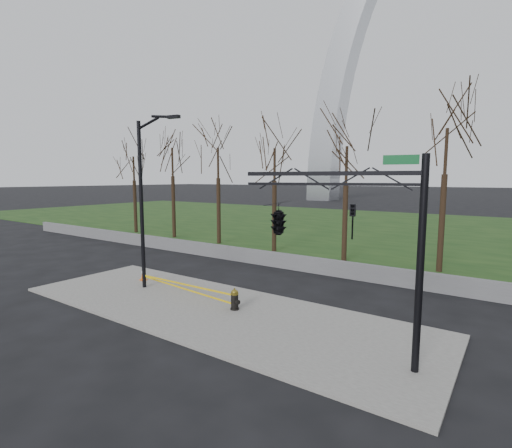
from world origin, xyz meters
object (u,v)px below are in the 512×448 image
Objects in this scene: traffic_cone at (143,274)px; street_light at (145,193)px; fire_hydrant at (235,300)px; traffic_signal_mast at (303,220)px.

street_light is (1.30, -0.75, 4.28)m from traffic_cone.
street_light is at bearing -160.49° from fire_hydrant.
traffic_cone is 4.54m from street_light.
fire_hydrant reaches higher than traffic_cone.
street_light reaches higher than traffic_signal_mast.
street_light is 9.44m from traffic_signal_mast.
street_light reaches higher than traffic_cone.
fire_hydrant is at bearing 144.94° from traffic_signal_mast.
traffic_signal_mast is at bearing -20.36° from street_light.
fire_hydrant is 5.61m from traffic_signal_mast.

